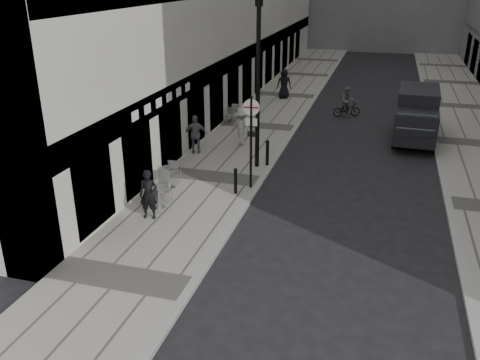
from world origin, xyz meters
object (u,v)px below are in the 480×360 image
object	(u,v)px
panel_van	(417,112)
sign_post	(251,130)
cyclist	(347,105)
walking_man	(149,195)
lamppost	(258,77)

from	to	relation	value
panel_van	sign_post	bearing A→B (deg)	-123.44
sign_post	cyclist	distance (m)	12.31
walking_man	cyclist	distance (m)	16.21
sign_post	panel_van	xyz separation A→B (m)	(6.21, 8.53, -1.02)
sign_post	lamppost	xyz separation A→B (m)	(-0.34, 2.30, 1.54)
walking_man	panel_van	world-z (taller)	panel_van
sign_post	lamppost	bearing A→B (deg)	94.12
cyclist	walking_man	bearing A→B (deg)	-131.99
sign_post	lamppost	world-z (taller)	lamppost
sign_post	cyclist	xyz separation A→B (m)	(2.56, 11.92, -1.73)
panel_van	lamppost	bearing A→B (deg)	-133.84
walking_man	cyclist	size ratio (longest dim) A/B	0.99
walking_man	cyclist	world-z (taller)	walking_man
sign_post	walking_man	bearing A→B (deg)	-131.15
lamppost	panel_van	size ratio (longest dim) A/B	1.30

